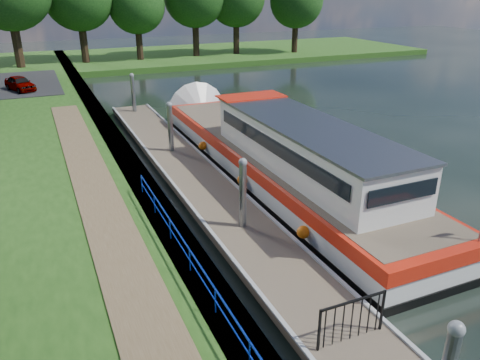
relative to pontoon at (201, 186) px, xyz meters
name	(u,v)px	position (x,y,z in m)	size (l,w,h in m)	color
bank_edge	(132,174)	(-2.55, 2.00, 0.20)	(1.10, 90.00, 0.78)	#473D2D
far_bank	(188,56)	(12.00, 39.00, 0.12)	(60.00, 18.00, 0.60)	#224B15
footpath	(119,249)	(-4.40, -5.00, 0.62)	(1.60, 40.00, 0.05)	brown
blue_fence	(231,319)	(-2.75, -10.00, 1.13)	(0.04, 18.04, 0.72)	#0C2DBF
pontoon	(201,186)	(0.00, 0.00, 0.00)	(2.50, 30.00, 0.56)	brown
mooring_piles	(200,162)	(0.00, 0.00, 1.10)	(0.30, 27.30, 3.55)	gray
gate_panel	(352,314)	(0.00, -10.80, 0.97)	(1.85, 0.05, 1.15)	black
barge	(272,153)	(3.60, 0.27, 0.90)	(4.36, 21.15, 4.78)	black
car_a	(20,83)	(-6.97, 21.69, 1.21)	(1.32, 3.28, 1.12)	#999999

